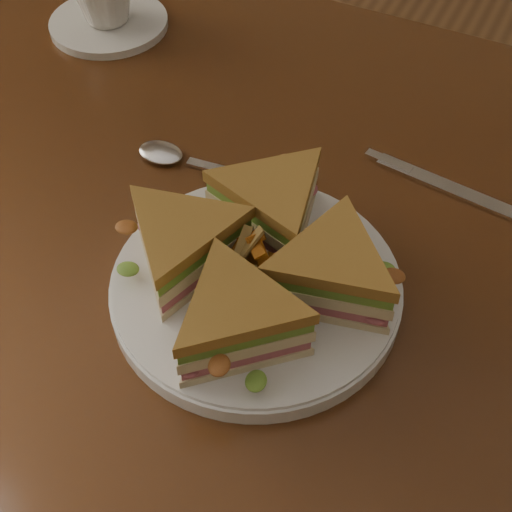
% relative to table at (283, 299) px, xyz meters
% --- Properties ---
extents(table, '(1.20, 0.80, 0.75)m').
position_rel_table_xyz_m(table, '(0.00, 0.00, 0.00)').
color(table, '#341A0B').
rests_on(table, ground).
extents(plate, '(0.25, 0.25, 0.02)m').
position_rel_table_xyz_m(plate, '(0.01, -0.07, 0.11)').
color(plate, white).
rests_on(plate, table).
extents(sandwich_wedges, '(0.27, 0.27, 0.06)m').
position_rel_table_xyz_m(sandwich_wedges, '(0.01, -0.07, 0.14)').
color(sandwich_wedges, beige).
rests_on(sandwich_wedges, plate).
extents(crisps_mound, '(0.09, 0.09, 0.05)m').
position_rel_table_xyz_m(crisps_mound, '(0.01, -0.07, 0.14)').
color(crisps_mound, '#B96117').
rests_on(crisps_mound, plate).
extents(spoon, '(0.18, 0.04, 0.01)m').
position_rel_table_xyz_m(spoon, '(-0.14, 0.04, 0.10)').
color(spoon, silver).
rests_on(spoon, table).
extents(knife, '(0.21, 0.04, 0.00)m').
position_rel_table_xyz_m(knife, '(0.13, 0.12, 0.10)').
color(knife, silver).
rests_on(knife, table).
extents(saucer, '(0.15, 0.15, 0.01)m').
position_rel_table_xyz_m(saucer, '(-0.34, 0.22, 0.10)').
color(saucer, white).
rests_on(saucer, table).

